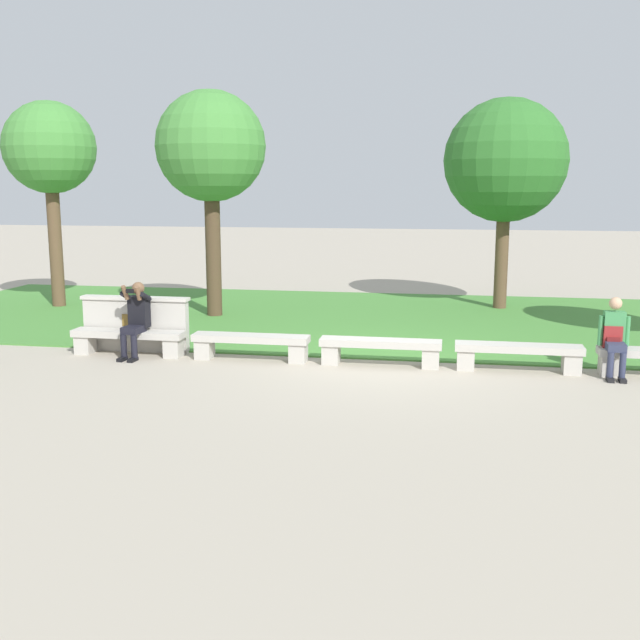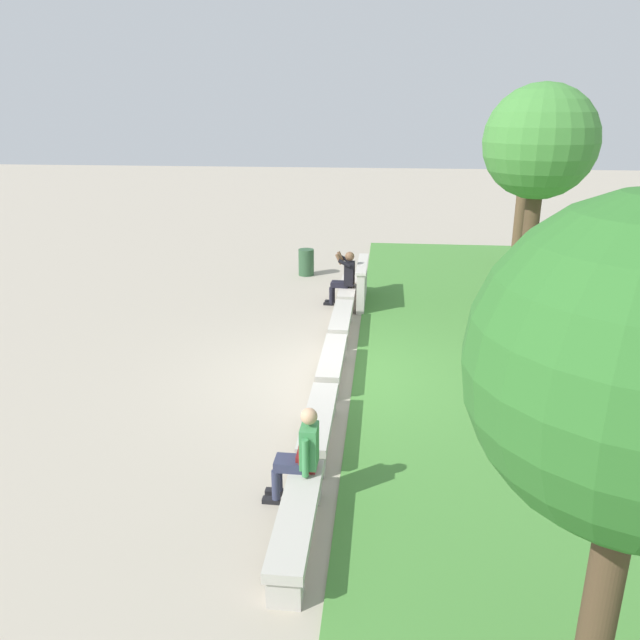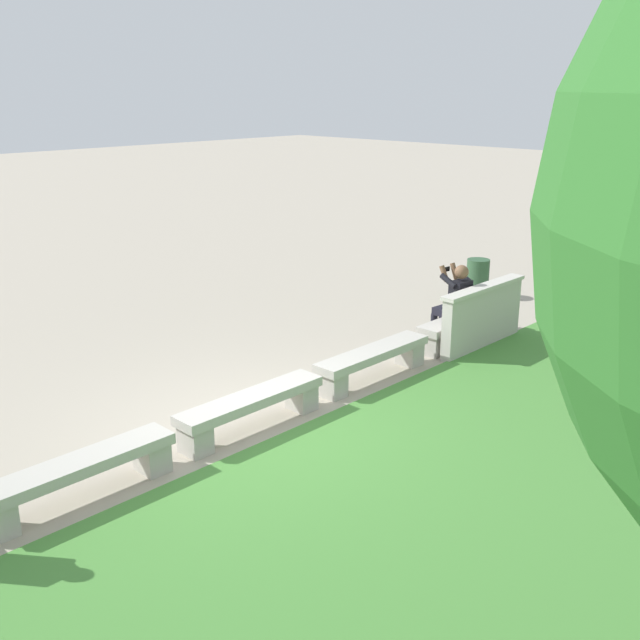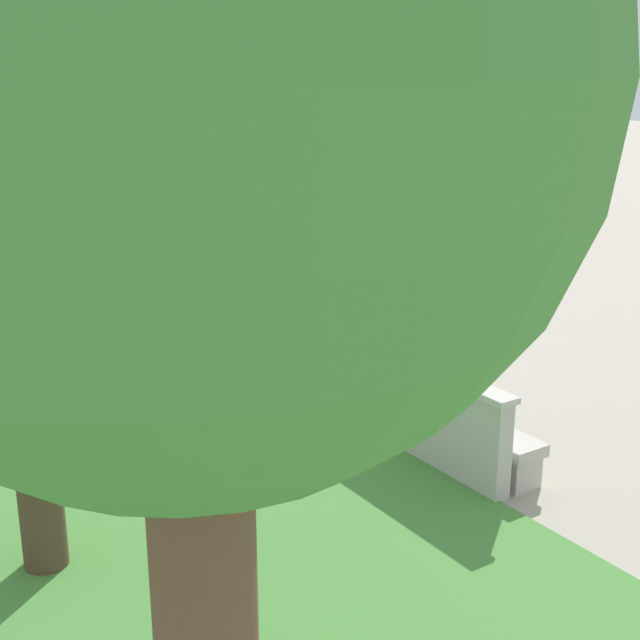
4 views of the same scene
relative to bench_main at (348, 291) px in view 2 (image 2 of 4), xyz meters
name	(u,v)px [view 2 (image 2 of 4)]	position (x,y,z in m)	size (l,w,h in m)	color
ground_plane	(332,377)	(4.51, 0.00, -0.30)	(80.00, 80.00, 0.00)	#A89E8C
grass_strip	(586,387)	(4.51, 4.38, -0.29)	(23.06, 8.00, 0.03)	#478438
bench_main	(348,291)	(0.00, 0.00, 0.00)	(2.04, 0.40, 0.45)	#B7B2A8
bench_near	(341,320)	(2.25, 0.00, 0.00)	(2.04, 0.40, 0.45)	#B7B2A8
bench_mid	(332,361)	(4.51, 0.00, 0.00)	(2.04, 0.40, 0.45)	#B7B2A8
bench_far	(319,422)	(6.76, 0.00, 0.00)	(2.04, 0.40, 0.45)	#B7B2A8
bench_end	(297,520)	(9.02, 0.00, 0.00)	(2.04, 0.40, 0.45)	#B7B2A8
backrest_wall_with_plaque	(362,283)	(0.00, 0.34, 0.21)	(2.03, 0.24, 1.01)	#B7B2A8
person_photographer	(345,275)	(0.20, -0.08, 0.43)	(0.49, 0.74, 1.32)	black
person_distant	(300,452)	(8.22, -0.07, 0.37)	(0.48, 0.67, 1.26)	black
backpack	(307,455)	(8.20, 0.01, 0.32)	(0.28, 0.24, 0.43)	maroon
tree_behind_wall	(540,144)	(0.26, 4.13, 3.50)	(2.47, 2.47, 5.09)	#4C3826
tree_far_back	(529,135)	(-4.00, 4.77, 3.53)	(2.21, 2.21, 5.00)	brown
trash_bin	(306,262)	(-2.50, -1.35, 0.07)	(0.44, 0.44, 0.75)	#2D5133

